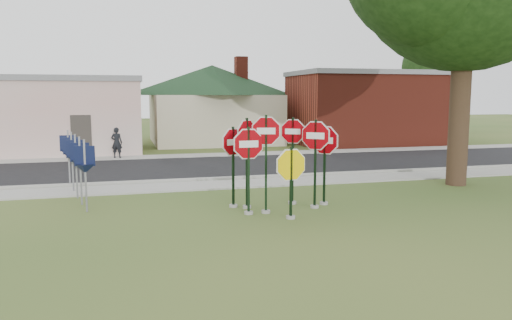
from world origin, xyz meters
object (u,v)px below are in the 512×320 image
object	(u,v)px
stop_sign_center	(266,149)
stop_sign_left	(248,158)
pedestrian	(117,143)
stop_sign_yellow	(291,175)

from	to	relation	value
stop_sign_center	stop_sign_left	size ratio (longest dim) A/B	1.12
pedestrian	stop_sign_yellow	bearing A→B (deg)	126.61
stop_sign_left	pedestrian	world-z (taller)	stop_sign_left
stop_sign_left	stop_sign_center	bearing A→B (deg)	0.97
stop_sign_yellow	stop_sign_left	world-z (taller)	stop_sign_left
stop_sign_yellow	pedestrian	xyz separation A→B (m)	(-4.43, 13.95, -0.33)
stop_sign_left	stop_sign_yellow	bearing A→B (deg)	-39.03
stop_sign_center	stop_sign_yellow	bearing A→B (deg)	-59.71
pedestrian	stop_sign_center	bearing A→B (deg)	125.80
stop_sign_center	stop_sign_left	distance (m)	0.53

